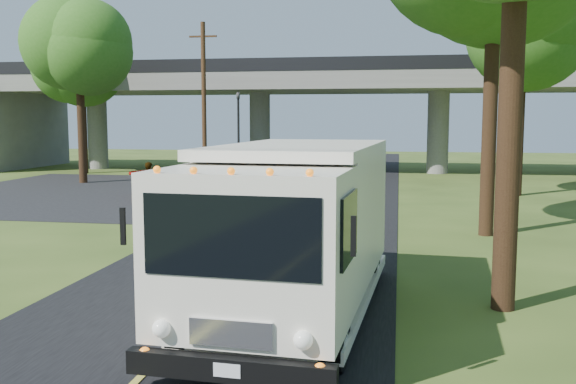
% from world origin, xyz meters
% --- Properties ---
extents(ground, '(120.00, 120.00, 0.00)m').
position_xyz_m(ground, '(0.00, 0.00, 0.00)').
color(ground, '#354819').
rests_on(ground, ground).
extents(road, '(7.00, 90.00, 0.02)m').
position_xyz_m(road, '(0.00, 10.00, 0.01)').
color(road, black).
rests_on(road, ground).
extents(parking_lot, '(16.00, 18.00, 0.01)m').
position_xyz_m(parking_lot, '(-11.00, 18.00, 0.01)').
color(parking_lot, black).
rests_on(parking_lot, ground).
extents(lane_line, '(0.12, 90.00, 0.01)m').
position_xyz_m(lane_line, '(0.00, 10.00, 0.03)').
color(lane_line, gold).
rests_on(lane_line, road).
extents(overpass, '(54.00, 10.00, 7.30)m').
position_xyz_m(overpass, '(0.00, 32.00, 4.56)').
color(overpass, slate).
rests_on(overpass, ground).
extents(traffic_signal, '(0.18, 0.22, 5.20)m').
position_xyz_m(traffic_signal, '(-6.00, 26.00, 3.20)').
color(traffic_signal, black).
rests_on(traffic_signal, ground).
extents(utility_pole, '(1.60, 0.26, 9.00)m').
position_xyz_m(utility_pole, '(-7.50, 24.00, 4.59)').
color(utility_pole, '#472D19').
rests_on(utility_pole, ground).
extents(tree_right_far, '(5.77, 5.67, 10.99)m').
position_xyz_m(tree_right_far, '(9.21, 19.84, 8.30)').
color(tree_right_far, '#382314').
rests_on(tree_right_far, ground).
extents(tree_left_lot, '(5.60, 5.50, 10.50)m').
position_xyz_m(tree_left_lot, '(-13.79, 21.84, 7.90)').
color(tree_left_lot, '#382314').
rests_on(tree_left_lot, ground).
extents(tree_left_far, '(5.26, 5.16, 9.89)m').
position_xyz_m(tree_left_far, '(-16.79, 27.84, 7.45)').
color(tree_left_far, '#382314').
rests_on(tree_left_far, ground).
extents(step_van, '(3.22, 7.63, 3.13)m').
position_xyz_m(step_van, '(1.65, -0.16, 1.70)').
color(step_van, silver).
rests_on(step_van, ground).
extents(red_sedan, '(4.52, 2.70, 1.23)m').
position_xyz_m(red_sedan, '(-6.51, 16.40, 0.61)').
color(red_sedan, '#9A0D09').
rests_on(red_sedan, ground).
extents(pedestrian, '(0.76, 0.65, 1.75)m').
position_xyz_m(pedestrian, '(-7.10, 14.68, 0.88)').
color(pedestrian, gray).
rests_on(pedestrian, ground).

